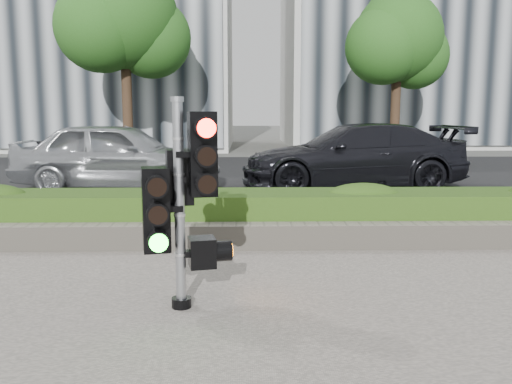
% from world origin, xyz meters
% --- Properties ---
extents(ground, '(120.00, 120.00, 0.00)m').
position_xyz_m(ground, '(0.00, 0.00, 0.00)').
color(ground, '#51514C').
rests_on(ground, ground).
extents(road, '(60.00, 13.00, 0.02)m').
position_xyz_m(road, '(0.00, 10.00, 0.01)').
color(road, black).
rests_on(road, ground).
extents(curb, '(60.00, 0.25, 0.12)m').
position_xyz_m(curb, '(0.00, 3.15, 0.06)').
color(curb, gray).
rests_on(curb, ground).
extents(stone_wall, '(12.00, 0.32, 0.34)m').
position_xyz_m(stone_wall, '(0.00, 1.90, 0.20)').
color(stone_wall, gray).
rests_on(stone_wall, sidewalk).
extents(hedge, '(12.00, 1.00, 0.68)m').
position_xyz_m(hedge, '(0.00, 2.55, 0.37)').
color(hedge, '#548127').
rests_on(hedge, sidewalk).
extents(building_right, '(18.00, 10.00, 12.00)m').
position_xyz_m(building_right, '(11.00, 25.00, 6.00)').
color(building_right, '#B7B7B2').
rests_on(building_right, ground).
extents(tree_left, '(4.61, 4.03, 7.34)m').
position_xyz_m(tree_left, '(-4.52, 14.56, 5.04)').
color(tree_left, black).
rests_on(tree_left, ground).
extents(tree_right, '(4.10, 3.58, 6.53)m').
position_xyz_m(tree_right, '(5.48, 15.55, 4.48)').
color(tree_right, black).
rests_on(tree_right, ground).
extents(traffic_signal, '(0.72, 0.59, 2.00)m').
position_xyz_m(traffic_signal, '(-0.85, -0.30, 1.14)').
color(traffic_signal, black).
rests_on(traffic_signal, sidewalk).
extents(car_silver, '(4.95, 2.33, 1.64)m').
position_xyz_m(car_silver, '(-3.26, 7.51, 0.84)').
color(car_silver, '#ACAFB3').
rests_on(car_silver, road).
extents(car_dark, '(5.60, 2.75, 1.57)m').
position_xyz_m(car_dark, '(2.36, 7.72, 0.80)').
color(car_dark, black).
rests_on(car_dark, road).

